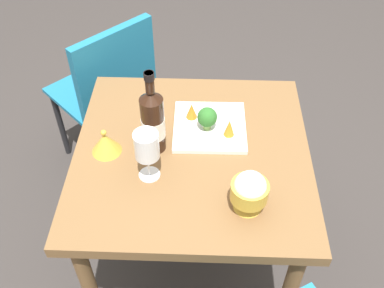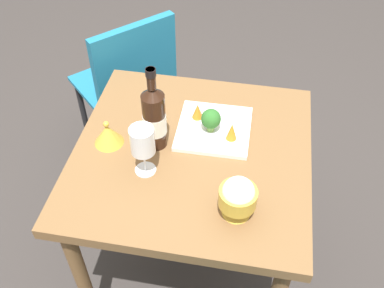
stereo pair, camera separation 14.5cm
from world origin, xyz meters
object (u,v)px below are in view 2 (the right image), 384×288
carrot_garnish_left (198,111)px  rice_bowl_lid (108,134)px  chair_by_wall (130,80)px  wine_glass (142,142)px  rice_bowl (238,197)px  carrot_garnish_right (232,131)px  wine_bottle (154,117)px  broccoli_floret (211,119)px  serving_plate (214,129)px

carrot_garnish_left → rice_bowl_lid: bearing=-149.8°
chair_by_wall → wine_glass: wine_glass is taller
rice_bowl → carrot_garnish_right: (-0.05, 0.29, -0.03)m
wine_bottle → wine_glass: size_ratio=1.71×
wine_bottle → rice_bowl_lid: (-0.16, -0.02, -0.08)m
wine_glass → carrot_garnish_right: bearing=34.9°
chair_by_wall → rice_bowl_lid: (0.12, -0.61, 0.24)m
carrot_garnish_left → wine_glass: bearing=-115.2°
chair_by_wall → rice_bowl_lid: 0.66m
chair_by_wall → carrot_garnish_right: (0.53, -0.53, 0.25)m
carrot_garnish_left → broccoli_floret: bearing=-45.7°
rice_bowl_lid → broccoli_floret: bearing=17.4°
rice_bowl → carrot_garnish_left: (-0.18, 0.38, -0.03)m
broccoli_floret → carrot_garnish_right: broccoli_floret is taller
wine_bottle → rice_bowl_lid: size_ratio=3.06×
rice_bowl → rice_bowl_lid: (-0.46, 0.21, -0.04)m
rice_bowl_lid → wine_glass: bearing=-33.5°
chair_by_wall → carrot_garnish_left: size_ratio=14.49×
chair_by_wall → carrot_garnish_left: 0.65m
broccoli_floret → carrot_garnish_left: broccoli_floret is taller
serving_plate → broccoli_floret: 0.06m
carrot_garnish_left → rice_bowl: bearing=-64.5°
rice_bowl → carrot_garnish_right: 0.30m
wine_glass → serving_plate: size_ratio=0.71×
wine_bottle → wine_glass: 0.12m
carrot_garnish_right → chair_by_wall: bearing=134.8°
rice_bowl_lid → carrot_garnish_right: size_ratio=1.53×
wine_bottle → carrot_garnish_left: bearing=49.5°
rice_bowl → broccoli_floret: 0.34m
rice_bowl → carrot_garnish_right: rice_bowl is taller
serving_plate → broccoli_floret: (-0.01, -0.02, 0.06)m
wine_glass → carrot_garnish_left: wine_glass is taller
broccoli_floret → carrot_garnish_left: (-0.06, 0.06, -0.02)m
chair_by_wall → broccoli_floret: (0.45, -0.50, 0.27)m
wine_bottle → rice_bowl: 0.38m
chair_by_wall → broccoli_floret: 0.73m
chair_by_wall → wine_glass: (0.27, -0.71, 0.33)m
serving_plate → rice_bowl: bearing=-71.2°
rice_bowl → wine_glass: bearing=159.4°
rice_bowl_lid → serving_plate: (0.34, 0.12, -0.03)m
wine_bottle → rice_bowl_lid: wine_bottle is taller
rice_bowl → carrot_garnish_left: size_ratio=2.42×
chair_by_wall → wine_glass: size_ratio=4.75×
carrot_garnish_left → carrot_garnish_right: 0.16m
rice_bowl → serving_plate: size_ratio=0.56×
chair_by_wall → wine_bottle: 0.72m
chair_by_wall → rice_bowl_lid: bearing=-124.5°
chair_by_wall → wine_bottle: size_ratio=2.78×
rice_bowl_lid → carrot_garnish_left: bearing=30.2°
rice_bowl → serving_plate: rice_bowl is taller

